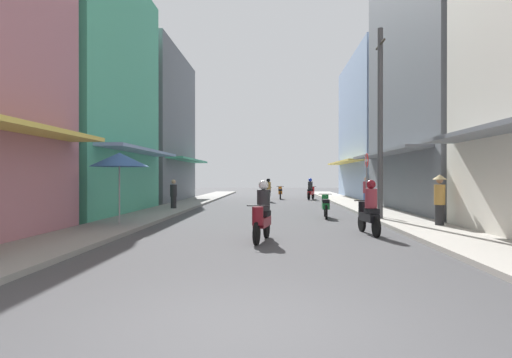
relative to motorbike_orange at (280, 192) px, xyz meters
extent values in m
plane|color=#424244|center=(-0.65, -11.17, -0.50)|extent=(92.14, 92.14, 0.00)
cube|color=gray|center=(-5.63, -11.17, -0.44)|extent=(2.11, 49.88, 0.12)
cube|color=#ADA89E|center=(4.33, -11.17, -0.44)|extent=(2.11, 49.88, 0.12)
cube|color=#4CB28C|center=(-9.69, -13.92, 4.84)|extent=(6.00, 8.92, 10.69)
cube|color=#8CA5CC|center=(-6.19, -13.92, 2.30)|extent=(1.10, 8.03, 0.12)
cube|color=slate|center=(-9.69, -3.65, 4.50)|extent=(6.00, 9.89, 10.01)
cube|color=#4CB28C|center=(-6.19, -3.65, 2.30)|extent=(1.10, 8.90, 0.12)
cube|color=slate|center=(8.38, -11.44, 8.33)|extent=(6.00, 11.64, 17.66)
cube|color=slate|center=(4.88, -11.44, 2.30)|extent=(1.10, 10.48, 0.12)
cube|color=#8CA5CC|center=(8.38, 0.96, 4.89)|extent=(6.00, 12.08, 10.79)
cube|color=#EFD159|center=(4.88, 0.96, 2.30)|extent=(1.10, 10.87, 0.12)
cylinder|color=black|center=(0.00, 0.57, -0.22)|extent=(0.08, 0.56, 0.56)
cylinder|color=black|center=(0.00, -0.68, -0.22)|extent=(0.08, 0.56, 0.56)
cube|color=orange|center=(0.00, -0.10, 0.00)|extent=(0.29, 1.00, 0.24)
cube|color=black|center=(0.00, -0.30, 0.20)|extent=(0.28, 0.56, 0.14)
cylinder|color=orange|center=(0.00, 0.45, 0.20)|extent=(0.28, 0.28, 0.45)
cylinder|color=black|center=(0.00, 0.45, 0.45)|extent=(0.55, 0.03, 0.03)
cylinder|color=black|center=(1.70, -14.38, -0.22)|extent=(0.12, 0.56, 0.56)
cylinder|color=black|center=(1.60, -15.62, -0.22)|extent=(0.12, 0.56, 0.56)
cube|color=#197233|center=(1.65, -15.05, 0.00)|extent=(0.35, 1.02, 0.24)
cube|color=black|center=(1.63, -15.25, 0.20)|extent=(0.32, 0.58, 0.14)
cylinder|color=#197233|center=(1.69, -14.50, 0.20)|extent=(0.28, 0.28, 0.45)
cylinder|color=black|center=(1.69, -14.50, 0.45)|extent=(0.55, 0.07, 0.03)
cylinder|color=black|center=(2.23, -19.39, -0.22)|extent=(0.14, 0.57, 0.56)
cylinder|color=black|center=(2.38, -20.63, -0.22)|extent=(0.14, 0.57, 0.56)
cube|color=black|center=(2.31, -20.06, 0.00)|extent=(0.39, 1.03, 0.24)
cube|color=black|center=(2.33, -20.26, 0.20)|extent=(0.34, 0.59, 0.14)
cylinder|color=black|center=(2.25, -19.52, 0.20)|extent=(0.28, 0.28, 0.45)
cylinder|color=black|center=(2.25, -19.52, 0.45)|extent=(0.55, 0.09, 0.03)
cylinder|color=#99333F|center=(2.33, -20.21, 0.55)|extent=(0.34, 0.34, 0.55)
sphere|color=maroon|center=(2.33, -20.21, 0.95)|extent=(0.26, 0.26, 0.26)
cylinder|color=black|center=(-0.90, -2.82, -0.22)|extent=(0.12, 0.56, 0.56)
cylinder|color=black|center=(-0.81, -4.07, -0.22)|extent=(0.12, 0.56, 0.56)
cube|color=silver|center=(-0.85, -3.50, 0.00)|extent=(0.35, 1.02, 0.24)
cube|color=black|center=(-0.84, -3.70, 0.20)|extent=(0.32, 0.58, 0.14)
cylinder|color=silver|center=(-0.89, -2.95, 0.20)|extent=(0.28, 0.28, 0.45)
cylinder|color=black|center=(-0.89, -2.95, 0.45)|extent=(0.55, 0.07, 0.03)
cylinder|color=#BF8C3F|center=(-0.84, -3.65, 0.55)|extent=(0.34, 0.34, 0.55)
sphere|color=black|center=(-0.84, -3.65, 0.95)|extent=(0.26, 0.26, 0.26)
cylinder|color=black|center=(2.45, -0.06, -0.22)|extent=(0.25, 0.56, 0.56)
cylinder|color=black|center=(2.05, -1.25, -0.22)|extent=(0.25, 0.56, 0.56)
cube|color=red|center=(2.23, -0.70, 0.00)|extent=(0.59, 1.04, 0.24)
cube|color=black|center=(2.17, -0.89, 0.20)|extent=(0.44, 0.62, 0.14)
cylinder|color=red|center=(2.41, -0.18, 0.20)|extent=(0.28, 0.28, 0.45)
cylinder|color=black|center=(2.41, -0.18, 0.45)|extent=(0.53, 0.20, 0.03)
cylinder|color=#262628|center=(2.18, -0.84, 0.55)|extent=(0.34, 0.34, 0.55)
sphere|color=#1E38B7|center=(2.18, -0.84, 0.95)|extent=(0.26, 0.26, 0.26)
cylinder|color=black|center=(-0.85, -22.12, -0.22)|extent=(0.18, 0.57, 0.56)
cylinder|color=black|center=(-0.63, -20.89, -0.22)|extent=(0.18, 0.57, 0.56)
cube|color=maroon|center=(-0.73, -21.45, 0.00)|extent=(0.45, 1.03, 0.24)
cube|color=black|center=(-0.69, -21.26, 0.20)|extent=(0.38, 0.60, 0.14)
cylinder|color=maroon|center=(-0.83, -22.00, 0.20)|extent=(0.28, 0.28, 0.45)
cylinder|color=black|center=(-0.83, -22.00, 0.45)|extent=(0.55, 0.13, 0.03)
cylinder|color=#262628|center=(-0.70, -21.31, 0.55)|extent=(0.34, 0.34, 0.55)
sphere|color=silver|center=(-0.70, -21.31, 0.95)|extent=(0.26, 0.26, 0.26)
cylinder|color=#262628|center=(4.87, -18.51, -0.12)|extent=(0.28, 0.28, 0.77)
cylinder|color=#BF8C3F|center=(4.87, -18.51, 0.59)|extent=(0.34, 0.34, 0.65)
sphere|color=#9E7256|center=(4.87, -18.51, 1.06)|extent=(0.22, 0.22, 0.22)
cone|color=#D1B77A|center=(4.87, -18.51, 1.16)|extent=(0.44, 0.44, 0.16)
cylinder|color=#262628|center=(-5.40, -11.47, -0.15)|extent=(0.28, 0.28, 0.70)
cylinder|color=#262628|center=(-5.40, -11.47, 0.49)|extent=(0.34, 0.34, 0.59)
sphere|color=tan|center=(-5.40, -11.47, 0.92)|extent=(0.22, 0.22, 0.22)
cylinder|color=#334C8C|center=(4.69, -8.20, -0.12)|extent=(0.28, 0.28, 0.77)
cylinder|color=#99333F|center=(4.69, -8.20, 0.59)|extent=(0.34, 0.34, 0.65)
sphere|color=tan|center=(4.69, -8.20, 1.05)|extent=(0.22, 0.22, 0.22)
cylinder|color=#99999E|center=(-5.44, -18.81, 0.63)|extent=(0.05, 0.05, 2.27)
cone|color=#335999|center=(-5.44, -18.81, 1.72)|extent=(1.86, 1.86, 0.45)
cylinder|color=#4C4C4F|center=(3.52, -16.30, 3.10)|extent=(0.20, 0.20, 7.20)
cylinder|color=#3F382D|center=(3.52, -16.30, 6.10)|extent=(0.08, 1.20, 0.08)
cylinder|color=gray|center=(3.42, -14.41, 0.80)|extent=(0.07, 0.07, 2.60)
cylinder|color=red|center=(3.42, -14.41, 1.85)|extent=(0.02, 0.60, 0.60)
cube|color=white|center=(3.42, -14.41, 1.85)|extent=(0.03, 0.40, 0.10)
camera|label=1|loc=(-0.40, -32.64, 1.15)|focal=30.44mm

